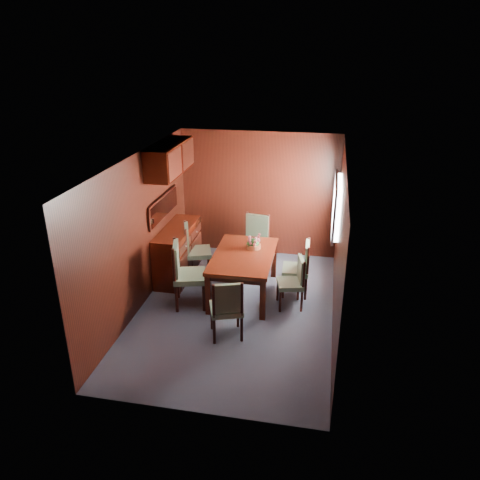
% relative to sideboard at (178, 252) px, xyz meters
% --- Properties ---
extents(ground, '(4.50, 4.50, 0.00)m').
position_rel_sideboard_xyz_m(ground, '(1.25, -1.00, -0.45)').
color(ground, '#3D4153').
rests_on(ground, ground).
extents(room_shell, '(3.06, 4.52, 2.41)m').
position_rel_sideboard_xyz_m(room_shell, '(1.15, -0.67, 1.18)').
color(room_shell, black).
rests_on(room_shell, ground).
extents(sideboard, '(0.48, 1.40, 0.90)m').
position_rel_sideboard_xyz_m(sideboard, '(0.00, 0.00, 0.00)').
color(sideboard, black).
rests_on(sideboard, ground).
extents(dining_table, '(0.98, 1.56, 0.73)m').
position_rel_sideboard_xyz_m(dining_table, '(1.28, -0.47, 0.17)').
color(dining_table, black).
rests_on(dining_table, ground).
extents(chair_left_near, '(0.61, 0.62, 1.08)m').
position_rel_sideboard_xyz_m(chair_left_near, '(0.43, -0.98, 0.15)').
color(chair_left_near, black).
rests_on(chair_left_near, ground).
extents(chair_left_far, '(0.58, 0.59, 0.99)m').
position_rel_sideboard_xyz_m(chair_left_far, '(0.29, -0.00, 0.10)').
color(chair_left_far, black).
rests_on(chair_left_far, ground).
extents(chair_right_near, '(0.47, 0.48, 0.86)m').
position_rel_sideboard_xyz_m(chair_right_near, '(2.13, -0.70, 0.03)').
color(chair_right_near, black).
rests_on(chair_right_near, ground).
extents(chair_right_far, '(0.44, 0.46, 0.94)m').
position_rel_sideboard_xyz_m(chair_right_far, '(2.18, -0.28, 0.07)').
color(chair_right_far, black).
rests_on(chair_right_far, ground).
extents(chair_head, '(0.56, 0.55, 0.94)m').
position_rel_sideboard_xyz_m(chair_head, '(1.28, -1.76, 0.07)').
color(chair_head, black).
rests_on(chair_head, ground).
extents(chair_foot, '(0.55, 0.53, 1.00)m').
position_rel_sideboard_xyz_m(chair_foot, '(1.29, 0.62, 0.10)').
color(chair_foot, black).
rests_on(chair_foot, ground).
extents(flower_centerpiece, '(0.25, 0.25, 0.25)m').
position_rel_sideboard_xyz_m(flower_centerpiece, '(1.40, -0.20, 0.40)').
color(flower_centerpiece, '#A45332').
rests_on(flower_centerpiece, dining_table).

